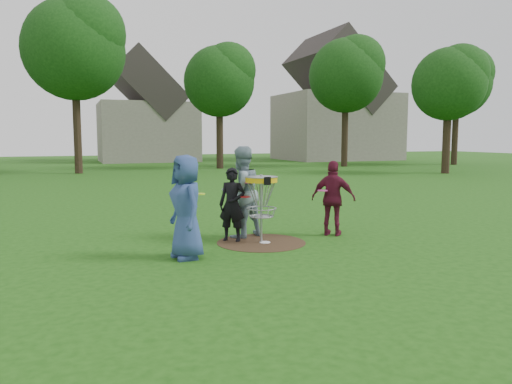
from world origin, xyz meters
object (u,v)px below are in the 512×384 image
object	(u,v)px
player_maroon	(333,198)
disc_golf_basket	(261,193)
player_grey	(241,192)
player_black	(232,205)
player_blue	(186,207)

from	to	relation	value
player_maroon	disc_golf_basket	size ratio (longest dim) A/B	1.17
player_grey	player_maroon	size ratio (longest dim) A/B	1.19
player_maroon	disc_golf_basket	bearing A→B (deg)	46.20
disc_golf_basket	player_maroon	bearing A→B (deg)	4.76
player_black	player_maroon	bearing A→B (deg)	29.55
player_black	player_grey	size ratio (longest dim) A/B	0.78
player_blue	player_maroon	distance (m)	3.53
player_grey	player_blue	bearing A→B (deg)	23.77
player_blue	player_maroon	xyz separation A→B (m)	(3.42, 0.89, -0.10)
player_blue	player_grey	xyz separation A→B (m)	(1.51, 1.43, 0.05)
player_grey	player_maroon	xyz separation A→B (m)	(1.91, -0.55, -0.16)
player_black	player_grey	bearing A→B (deg)	81.68
player_maroon	player_grey	bearing A→B (deg)	25.53
player_grey	disc_golf_basket	distance (m)	0.72
player_black	disc_golf_basket	bearing A→B (deg)	-1.37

